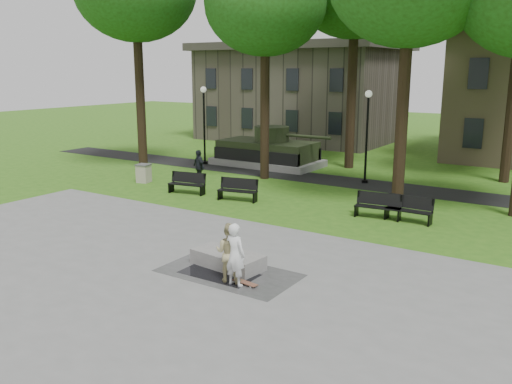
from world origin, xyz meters
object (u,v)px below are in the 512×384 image
Objects in this scene: concrete_block at (228,259)px; friend_watching at (229,252)px; skateboarder at (235,255)px; park_bench_0 at (188,183)px; trash_bin at (144,173)px.

friend_watching is at bearing -51.50° from concrete_block.
skateboarder reaches higher than concrete_block.
skateboarder is at bearing -46.10° from concrete_block.
skateboarder reaches higher than park_bench_0.
concrete_block is 1.31× the size of friend_watching.
park_bench_0 reaches higher than trash_bin.
skateboarder is 0.34m from friend_watching.
trash_bin is at bearing 145.02° from concrete_block.
friend_watching is at bearing -54.58° from park_bench_0.
trash_bin is (-10.93, 7.65, 0.24)m from concrete_block.
skateboarder is 11.53m from park_bench_0.
concrete_block is at bearing -34.98° from trash_bin.
skateboarder reaches higher than trash_bin.
park_bench_0 is 3.66m from trash_bin.
friend_watching is 0.91× the size of park_bench_0.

